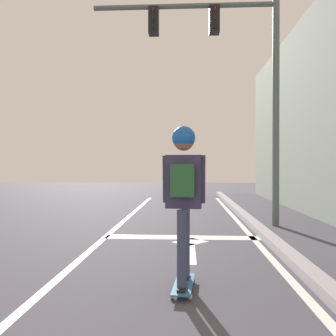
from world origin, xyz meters
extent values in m
cube|color=white|center=(-0.26, 6.00, 0.00)|extent=(0.12, 20.00, 0.01)
cube|color=white|center=(2.66, 6.00, 0.00)|extent=(0.12, 20.00, 0.01)
cube|color=white|center=(1.27, 7.47, 0.00)|extent=(3.07, 0.40, 0.01)
cube|color=white|center=(1.43, 6.22, 0.00)|extent=(0.16, 1.40, 0.01)
cube|color=white|center=(1.43, 7.07, 0.00)|extent=(0.71, 0.71, 0.01)
cube|color=#9B949D|center=(2.91, 6.00, 0.07)|extent=(0.24, 24.00, 0.14)
cube|color=#28628C|center=(1.33, 4.47, 0.08)|extent=(0.27, 0.80, 0.02)
cube|color=#B2B2B7|center=(1.35, 4.74, 0.06)|extent=(0.17, 0.06, 0.01)
cylinder|color=silver|center=(1.25, 4.75, 0.03)|extent=(0.03, 0.06, 0.06)
cylinder|color=silver|center=(1.45, 4.73, 0.03)|extent=(0.03, 0.06, 0.06)
cube|color=#B2B2B7|center=(1.31, 4.21, 0.06)|extent=(0.17, 0.06, 0.01)
cylinder|color=silver|center=(1.21, 4.22, 0.03)|extent=(0.03, 0.06, 0.06)
cylinder|color=silver|center=(1.40, 4.20, 0.03)|extent=(0.03, 0.06, 0.06)
cylinder|color=#373F5D|center=(1.34, 4.68, 0.51)|extent=(0.11, 0.11, 0.86)
cube|color=black|center=(1.34, 4.68, 0.10)|extent=(0.11, 0.25, 0.03)
cylinder|color=#373F5D|center=(1.31, 4.27, 0.51)|extent=(0.11, 0.11, 0.86)
cube|color=black|center=(1.31, 4.27, 0.10)|extent=(0.11, 0.25, 0.03)
cube|color=#393356|center=(1.33, 4.47, 1.25)|extent=(0.42, 0.21, 0.60)
cylinder|color=#393356|center=(1.12, 4.52, 1.28)|extent=(0.07, 0.14, 0.55)
cylinder|color=#393356|center=(1.54, 4.49, 1.28)|extent=(0.07, 0.11, 0.55)
sphere|color=#8E6552|center=(1.33, 4.47, 1.72)|extent=(0.24, 0.24, 0.24)
sphere|color=blue|center=(1.33, 4.47, 1.75)|extent=(0.27, 0.27, 0.27)
cube|color=#285D31|center=(1.32, 4.33, 1.27)|extent=(0.27, 0.16, 0.36)
cylinder|color=#566463|center=(3.47, 8.97, 2.83)|extent=(0.16, 0.16, 5.66)
cylinder|color=#566463|center=(1.29, 8.97, 5.25)|extent=(4.36, 0.12, 0.12)
cube|color=black|center=(2.01, 8.97, 4.90)|extent=(0.24, 0.28, 0.64)
cylinder|color=red|center=(2.01, 8.82, 5.10)|extent=(0.02, 0.10, 0.10)
cylinder|color=#3C3106|center=(2.01, 8.82, 4.90)|extent=(0.02, 0.10, 0.10)
cylinder|color=black|center=(2.01, 8.82, 4.70)|extent=(0.02, 0.10, 0.10)
cube|color=black|center=(0.56, 8.97, 4.90)|extent=(0.24, 0.28, 0.64)
cylinder|color=red|center=(0.56, 8.82, 5.10)|extent=(0.02, 0.10, 0.10)
cylinder|color=#3C3106|center=(0.56, 8.82, 4.90)|extent=(0.02, 0.10, 0.10)
cylinder|color=black|center=(0.56, 8.82, 4.70)|extent=(0.02, 0.10, 0.10)
camera|label=1|loc=(1.37, 0.42, 1.43)|focal=38.00mm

